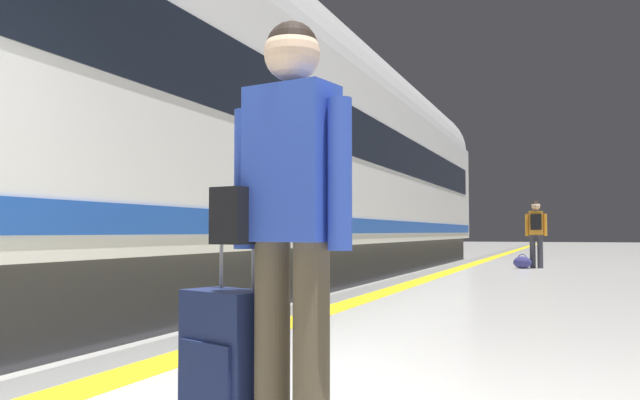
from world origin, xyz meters
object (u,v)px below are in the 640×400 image
(passenger_near, at_px, (536,228))
(duffel_bag_near, at_px, (522,262))
(high_speed_train, at_px, (248,129))
(traveller_foreground, at_px, (288,205))
(rolling_suitcase_foreground, at_px, (226,360))

(passenger_near, xyz_separation_m, duffel_bag_near, (-0.32, -0.24, -0.84))
(high_speed_train, xyz_separation_m, passenger_near, (3.83, 8.12, -1.50))
(traveller_foreground, bearing_deg, passenger_near, 89.28)
(traveller_foreground, height_order, rolling_suitcase_foreground, traveller_foreground)
(rolling_suitcase_foreground, distance_m, passenger_near, 14.67)
(passenger_near, bearing_deg, rolling_suitcase_foreground, -92.03)
(traveller_foreground, relative_size, passenger_near, 1.04)
(rolling_suitcase_foreground, xyz_separation_m, duffel_bag_near, (0.20, 14.41, -0.20))
(rolling_suitcase_foreground, bearing_deg, traveller_foreground, -17.97)
(high_speed_train, relative_size, passenger_near, 16.64)
(high_speed_train, xyz_separation_m, rolling_suitcase_foreground, (3.31, -6.53, -2.14))
(high_speed_train, distance_m, rolling_suitcase_foreground, 7.63)
(high_speed_train, height_order, traveller_foreground, high_speed_train)
(rolling_suitcase_foreground, relative_size, passenger_near, 0.62)
(high_speed_train, bearing_deg, traveller_foreground, -61.19)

